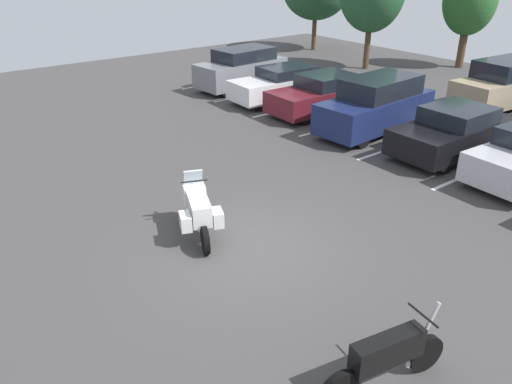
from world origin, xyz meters
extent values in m
cube|color=#423F3F|center=(0.00, 0.00, -0.05)|extent=(44.00, 44.00, 0.10)
cylinder|color=black|center=(-1.81, -0.27, 0.31)|extent=(0.63, 0.35, 0.63)
cylinder|color=black|center=(-0.44, -0.83, 0.31)|extent=(0.63, 0.35, 0.63)
cube|color=white|center=(-1.12, -0.55, 0.74)|extent=(1.19, 0.82, 0.49)
cylinder|color=#B2B2B7|center=(-1.70, -0.32, 0.72)|extent=(0.49, 0.25, 1.10)
cylinder|color=black|center=(-1.62, -0.35, 1.17)|extent=(0.27, 0.59, 0.04)
cube|color=white|center=(-1.71, -0.31, 0.79)|extent=(0.60, 0.64, 0.44)
cube|color=#B2C1CC|center=(-1.76, -0.29, 1.21)|extent=(0.32, 0.47, 0.39)
cube|color=white|center=(-0.95, -1.01, 0.61)|extent=(0.50, 0.39, 0.36)
cube|color=white|center=(-0.68, -0.35, 0.61)|extent=(0.50, 0.39, 0.36)
cylinder|color=black|center=(4.55, 0.09, 0.32)|extent=(0.24, 0.65, 0.64)
cube|color=black|center=(4.40, -0.71, 0.74)|extent=(0.51, 1.25, 0.47)
cylinder|color=#B2B2B7|center=(4.53, -0.03, 0.73)|extent=(0.16, 0.51, 1.11)
cylinder|color=black|center=(4.52, -0.11, 1.15)|extent=(0.62, 0.15, 0.04)
cube|color=silver|center=(-13.14, 8.36, 0.00)|extent=(0.12, 4.99, 0.01)
cube|color=silver|center=(-10.38, 8.36, 0.00)|extent=(0.12, 4.99, 0.01)
cube|color=silver|center=(-7.62, 8.36, 0.00)|extent=(0.12, 4.99, 0.01)
cube|color=silver|center=(-4.85, 8.36, 0.00)|extent=(0.12, 4.99, 0.01)
cube|color=silver|center=(-2.09, 8.36, 0.00)|extent=(0.12, 4.99, 0.01)
cube|color=silver|center=(0.67, 8.36, 0.00)|extent=(0.12, 4.99, 0.01)
cube|color=slate|center=(-11.54, 8.17, 0.76)|extent=(2.12, 4.47, 1.06)
cube|color=black|center=(-11.56, 8.37, 1.57)|extent=(1.84, 2.77, 0.56)
cylinder|color=black|center=(-10.67, 6.76, 0.36)|extent=(0.27, 0.73, 0.72)
cylinder|color=black|center=(-12.19, 6.64, 0.36)|extent=(0.27, 0.73, 0.72)
cylinder|color=black|center=(-10.89, 9.70, 0.36)|extent=(0.27, 0.73, 0.72)
cylinder|color=black|center=(-12.42, 9.59, 0.36)|extent=(0.27, 0.73, 0.72)
cube|color=white|center=(-8.79, 8.24, 0.63)|extent=(1.98, 4.47, 0.80)
cube|color=black|center=(-8.77, 8.62, 1.24)|extent=(1.74, 2.33, 0.42)
cylinder|color=black|center=(-8.11, 6.71, 0.36)|extent=(0.25, 0.73, 0.72)
cylinder|color=black|center=(-9.62, 6.78, 0.36)|extent=(0.25, 0.73, 0.72)
cylinder|color=black|center=(-7.96, 9.69, 0.36)|extent=(0.25, 0.73, 0.72)
cylinder|color=black|center=(-9.47, 9.76, 0.36)|extent=(0.25, 0.73, 0.72)
cube|color=maroon|center=(-6.47, 8.51, 0.61)|extent=(1.99, 4.60, 0.81)
cube|color=black|center=(-6.47, 8.72, 1.27)|extent=(1.78, 2.10, 0.51)
cylinder|color=black|center=(-5.70, 6.94, 0.31)|extent=(0.23, 0.63, 0.63)
cylinder|color=black|center=(-7.32, 6.98, 0.31)|extent=(0.23, 0.63, 0.63)
cylinder|color=black|center=(-5.62, 10.04, 0.31)|extent=(0.23, 0.63, 0.63)
cylinder|color=black|center=(-7.25, 10.07, 0.31)|extent=(0.23, 0.63, 0.63)
cube|color=navy|center=(-3.64, 8.37, 0.75)|extent=(2.13, 4.92, 1.05)
cube|color=black|center=(-3.65, 8.58, 1.62)|extent=(1.85, 3.03, 0.68)
cylinder|color=black|center=(-2.76, 6.80, 0.34)|extent=(0.27, 0.70, 0.69)
cylinder|color=black|center=(-4.28, 6.69, 0.34)|extent=(0.27, 0.70, 0.69)
cylinder|color=black|center=(-2.99, 10.05, 0.34)|extent=(0.27, 0.70, 0.69)
cylinder|color=black|center=(-4.51, 9.94, 0.34)|extent=(0.27, 0.70, 0.69)
cube|color=black|center=(-0.65, 8.68, 0.63)|extent=(1.99, 4.57, 0.80)
cube|color=black|center=(-0.65, 8.79, 1.28)|extent=(1.80, 2.01, 0.51)
cylinder|color=black|center=(0.16, 7.13, 0.35)|extent=(0.23, 0.71, 0.71)
cylinder|color=black|center=(-1.50, 7.15, 0.35)|extent=(0.23, 0.71, 0.71)
cylinder|color=black|center=(0.20, 10.22, 0.35)|extent=(0.23, 0.71, 0.71)
cylinder|color=black|center=(-1.46, 10.24, 0.35)|extent=(0.23, 0.71, 0.71)
cylinder|color=black|center=(1.08, 7.19, 0.36)|extent=(0.26, 0.73, 0.72)
cube|color=tan|center=(-2.47, 14.95, 0.74)|extent=(2.25, 4.88, 1.02)
cube|color=black|center=(-2.46, 15.10, 1.60)|extent=(1.93, 2.95, 0.70)
cylinder|color=black|center=(-1.82, 13.28, 0.35)|extent=(0.28, 0.72, 0.70)
cylinder|color=black|center=(-3.40, 13.41, 0.35)|extent=(0.28, 0.72, 0.70)
cylinder|color=black|center=(-3.12, 16.63, 0.35)|extent=(0.28, 0.72, 0.70)
cylinder|color=#4C3823|center=(-16.77, 17.74, 0.92)|extent=(0.28, 0.28, 1.83)
cylinder|color=#4C3823|center=(-10.90, 16.13, 0.96)|extent=(0.31, 0.31, 1.91)
cylinder|color=#4C3823|center=(-7.95, 20.49, 0.86)|extent=(0.41, 0.41, 1.71)
ellipsoid|color=#285B28|center=(-7.95, 20.49, 3.53)|extent=(2.78, 2.78, 3.64)
camera|label=1|loc=(7.75, -5.71, 6.09)|focal=35.63mm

